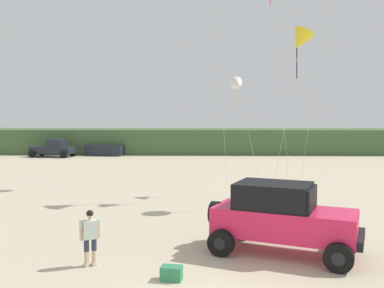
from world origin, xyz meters
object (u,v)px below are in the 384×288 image
object	(u,v)px
jeep	(282,216)
distant_sedan	(105,150)
person_watching	(90,235)
kite_pink_ribbon	(238,84)
cooler_box	(171,273)
kite_red_delta	(300,40)
distant_pickup	(54,148)

from	to	relation	value
jeep	distant_sedan	size ratio (longest dim) A/B	1.19
person_watching	kite_pink_ribbon	world-z (taller)	kite_pink_ribbon
person_watching	cooler_box	xyz separation A→B (m)	(2.45, -1.02, -0.75)
kite_red_delta	kite_pink_ribbon	world-z (taller)	kite_red_delta
cooler_box	kite_pink_ribbon	xyz separation A→B (m)	(2.84, 12.86, 6.00)
distant_sedan	kite_red_delta	bearing A→B (deg)	-49.90
cooler_box	distant_sedan	distance (m)	37.79
jeep	kite_pink_ribbon	size ratio (longest dim) A/B	0.75
jeep	kite_red_delta	xyz separation A→B (m)	(2.23, 7.55, 6.88)
jeep	person_watching	world-z (taller)	jeep
distant_pickup	kite_pink_ribbon	world-z (taller)	kite_pink_ribbon
jeep	kite_pink_ribbon	bearing A→B (deg)	92.87
jeep	cooler_box	distance (m)	4.21
jeep	kite_red_delta	size ratio (longest dim) A/B	0.57
cooler_box	kite_pink_ribbon	distance (m)	14.47
jeep	kite_red_delta	world-z (taller)	kite_red_delta
distant_pickup	distant_sedan	bearing A→B (deg)	18.19
person_watching	distant_pickup	world-z (taller)	distant_pickup
distant_sedan	cooler_box	bearing A→B (deg)	-65.00
distant_pickup	distant_sedan	world-z (taller)	distant_pickup
person_watching	kite_pink_ribbon	distance (m)	13.99
distant_pickup	person_watching	bearing A→B (deg)	-69.02
distant_pickup	distant_sedan	size ratio (longest dim) A/B	1.15
cooler_box	kite_red_delta	distance (m)	13.82
person_watching	kite_pink_ribbon	bearing A→B (deg)	65.94
person_watching	kite_pink_ribbon	xyz separation A→B (m)	(5.29, 11.84, 5.25)
jeep	cooler_box	bearing A→B (deg)	-145.55
distant_pickup	kite_red_delta	xyz separation A→B (m)	(20.95, -24.82, 7.15)
distant_sedan	kite_pink_ribbon	world-z (taller)	kite_pink_ribbon
person_watching	kite_red_delta	bearing A→B (deg)	47.74
jeep	distant_pickup	xyz separation A→B (m)	(-18.73, 32.38, -0.26)
distant_sedan	kite_pink_ribbon	distance (m)	27.46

